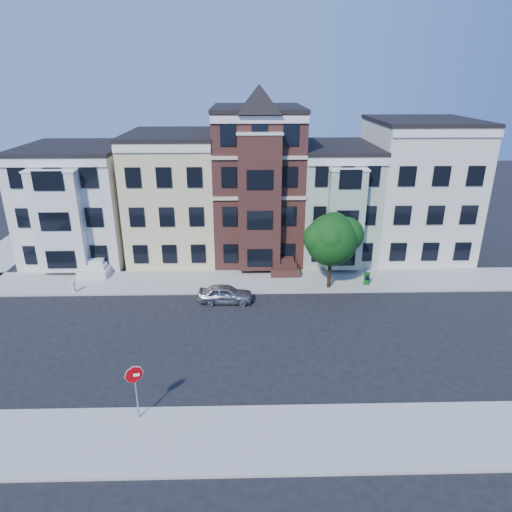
{
  "coord_description": "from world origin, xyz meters",
  "views": [
    {
      "loc": [
        -1.07,
        -23.25,
        14.5
      ],
      "look_at": [
        -0.43,
        2.77,
        4.2
      ],
      "focal_mm": 32.0,
      "sensor_mm": 36.0,
      "label": 1
    }
  ],
  "objects_px": {
    "newspaper_box": "(367,279)",
    "fire_hydrant": "(74,288)",
    "stop_sign": "(136,389)",
    "parked_car": "(226,294)",
    "street_tree": "(331,243)"
  },
  "relations": [
    {
      "from": "street_tree",
      "to": "newspaper_box",
      "type": "distance_m",
      "value": 4.12
    },
    {
      "from": "parked_car",
      "to": "newspaper_box",
      "type": "distance_m",
      "value": 10.56
    },
    {
      "from": "parked_car",
      "to": "fire_hydrant",
      "type": "bearing_deg",
      "value": 85.0
    },
    {
      "from": "street_tree",
      "to": "parked_car",
      "type": "bearing_deg",
      "value": -165.54
    },
    {
      "from": "newspaper_box",
      "to": "fire_hydrant",
      "type": "relative_size",
      "value": 1.26
    },
    {
      "from": "newspaper_box",
      "to": "fire_hydrant",
      "type": "height_order",
      "value": "newspaper_box"
    },
    {
      "from": "parked_car",
      "to": "fire_hydrant",
      "type": "distance_m",
      "value": 10.93
    },
    {
      "from": "fire_hydrant",
      "to": "street_tree",
      "type": "bearing_deg",
      "value": 1.36
    },
    {
      "from": "fire_hydrant",
      "to": "stop_sign",
      "type": "relative_size",
      "value": 0.23
    },
    {
      "from": "newspaper_box",
      "to": "parked_car",
      "type": "bearing_deg",
      "value": -149.12
    },
    {
      "from": "stop_sign",
      "to": "fire_hydrant",
      "type": "bearing_deg",
      "value": 112.34
    },
    {
      "from": "street_tree",
      "to": "fire_hydrant",
      "type": "bearing_deg",
      "value": -178.64
    },
    {
      "from": "newspaper_box",
      "to": "street_tree",
      "type": "bearing_deg",
      "value": -154.13
    },
    {
      "from": "newspaper_box",
      "to": "fire_hydrant",
      "type": "xyz_separation_m",
      "value": [
        -21.14,
        -0.82,
        -0.09
      ]
    },
    {
      "from": "street_tree",
      "to": "fire_hydrant",
      "type": "xyz_separation_m",
      "value": [
        -18.27,
        -0.44,
        -3.03
      ]
    }
  ]
}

